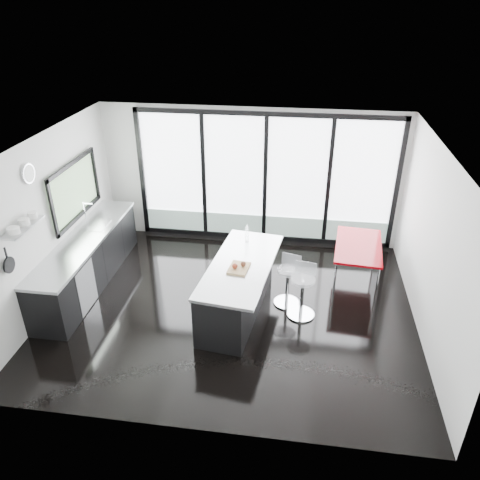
% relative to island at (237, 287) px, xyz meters
% --- Properties ---
extents(floor, '(6.00, 5.00, 0.00)m').
position_rel_island_xyz_m(floor, '(-0.10, 0.04, -0.46)').
color(floor, black).
rests_on(floor, ground).
extents(ceiling, '(6.00, 5.00, 0.00)m').
position_rel_island_xyz_m(ceiling, '(-0.10, 0.04, 2.34)').
color(ceiling, white).
rests_on(ceiling, wall_back).
extents(wall_back, '(6.00, 0.09, 2.80)m').
position_rel_island_xyz_m(wall_back, '(0.17, 2.51, 0.81)').
color(wall_back, silver).
rests_on(wall_back, ground).
extents(wall_front, '(6.00, 0.00, 2.80)m').
position_rel_island_xyz_m(wall_front, '(-0.10, -2.46, 0.94)').
color(wall_front, silver).
rests_on(wall_front, ground).
extents(wall_left, '(0.26, 5.00, 2.80)m').
position_rel_island_xyz_m(wall_left, '(-3.07, 0.31, 1.10)').
color(wall_left, silver).
rests_on(wall_left, ground).
extents(wall_right, '(0.00, 5.00, 2.80)m').
position_rel_island_xyz_m(wall_right, '(2.90, 0.04, 0.94)').
color(wall_right, silver).
rests_on(wall_right, ground).
extents(counter_cabinets, '(0.69, 3.24, 1.36)m').
position_rel_island_xyz_m(counter_cabinets, '(-2.77, 0.44, 0.00)').
color(counter_cabinets, black).
rests_on(counter_cabinets, floor).
extents(island, '(1.20, 2.33, 1.19)m').
position_rel_island_xyz_m(island, '(0.00, 0.00, 0.00)').
color(island, black).
rests_on(island, floor).
extents(bar_stool_near, '(0.53, 0.53, 0.72)m').
position_rel_island_xyz_m(bar_stool_near, '(1.06, 0.02, -0.10)').
color(bar_stool_near, silver).
rests_on(bar_stool_near, floor).
extents(bar_stool_far, '(0.53, 0.53, 0.69)m').
position_rel_island_xyz_m(bar_stool_far, '(0.81, 0.31, -0.12)').
color(bar_stool_far, silver).
rests_on(bar_stool_far, floor).
extents(red_table, '(0.92, 1.46, 0.75)m').
position_rel_island_xyz_m(red_table, '(2.01, 1.20, -0.09)').
color(red_table, '#8C020A').
rests_on(red_table, floor).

